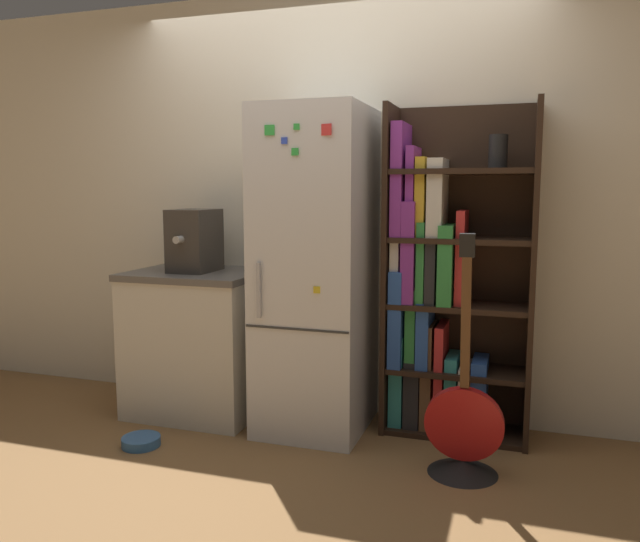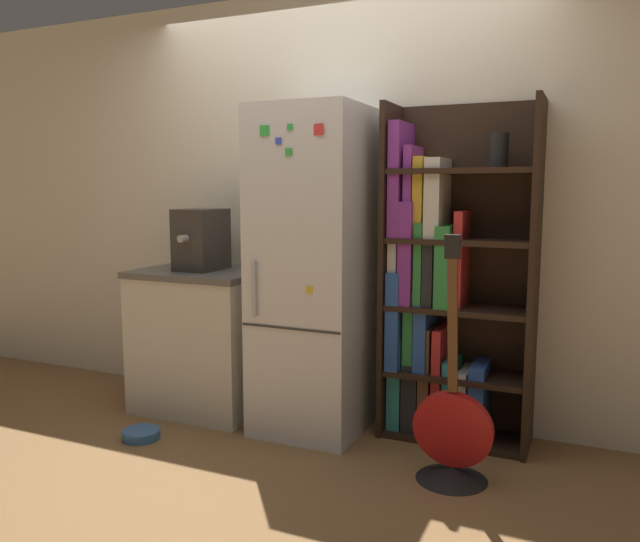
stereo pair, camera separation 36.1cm
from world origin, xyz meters
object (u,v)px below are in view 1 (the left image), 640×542
Objects in this scene: guitar at (463,440)px; espresso_machine at (195,240)px; pet_bowl at (141,441)px; refrigerator at (316,272)px; bookshelf at (441,291)px.

espresso_machine is at bearing 167.61° from guitar.
refrigerator is at bearing 35.30° from pet_bowl.
guitar is (1.67, -0.37, -0.92)m from espresso_machine.
pet_bowl is (-0.82, -0.58, -0.90)m from refrigerator.
bookshelf is 4.91× the size of espresso_machine.
espresso_machine is at bearing 86.41° from pet_bowl.
bookshelf is 1.87m from pet_bowl.
bookshelf is 8.81× the size of pet_bowl.
bookshelf is at bearing 109.85° from guitar.
refrigerator is at bearing 0.12° from espresso_machine.
guitar is 5.67× the size of pet_bowl.
refrigerator is at bearing -165.98° from bookshelf.
refrigerator reaches higher than guitar.
espresso_machine reaches higher than guitar.
espresso_machine is at bearing -179.88° from refrigerator.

